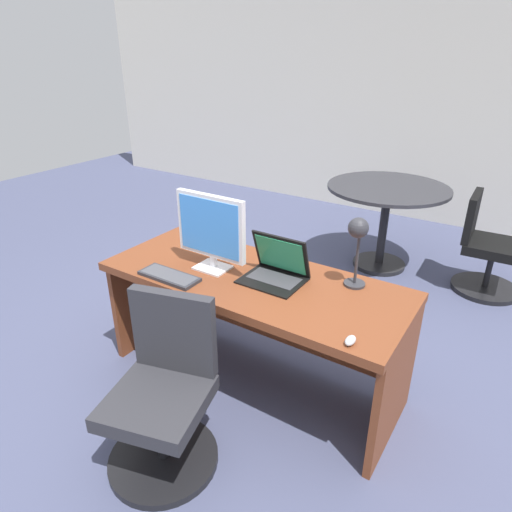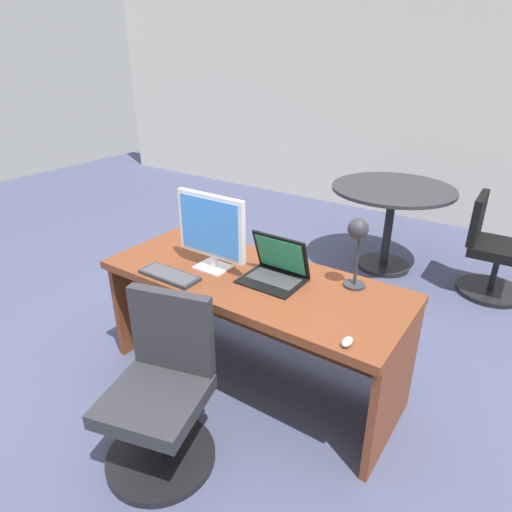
% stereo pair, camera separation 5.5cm
% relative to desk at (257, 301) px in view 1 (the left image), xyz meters
% --- Properties ---
extents(ground, '(12.00, 12.00, 0.00)m').
position_rel_desk_xyz_m(ground, '(0.00, 1.46, -0.55)').
color(ground, '#474C6B').
extents(back_wall, '(10.00, 0.10, 2.80)m').
position_rel_desk_xyz_m(back_wall, '(0.00, 3.61, 0.85)').
color(back_wall, silver).
rests_on(back_wall, ground).
extents(desk, '(1.81, 0.73, 0.74)m').
position_rel_desk_xyz_m(desk, '(0.00, 0.00, 0.00)').
color(desk, brown).
rests_on(desk, ground).
extents(monitor, '(0.46, 0.16, 0.46)m').
position_rel_desk_xyz_m(monitor, '(-0.26, -0.08, 0.44)').
color(monitor, silver).
rests_on(monitor, desk).
extents(laptop, '(0.34, 0.28, 0.26)m').
position_rel_desk_xyz_m(laptop, '(0.12, 0.03, 0.26)').
color(laptop, black).
rests_on(laptop, desk).
extents(keyboard, '(0.37, 0.14, 0.02)m').
position_rel_desk_xyz_m(keyboard, '(-0.40, -0.31, 0.20)').
color(keyboard, '#2D2D33').
rests_on(keyboard, desk).
extents(mouse, '(0.04, 0.08, 0.03)m').
position_rel_desk_xyz_m(mouse, '(0.72, -0.34, 0.20)').
color(mouse, '#B7BABF').
rests_on(mouse, desk).
extents(desk_lamp, '(0.12, 0.14, 0.41)m').
position_rel_desk_xyz_m(desk_lamp, '(0.53, 0.16, 0.48)').
color(desk_lamp, '#2D2D33').
rests_on(desk_lamp, desk).
extents(office_chair, '(0.57, 0.58, 0.88)m').
position_rel_desk_xyz_m(office_chair, '(-0.04, -0.78, -0.20)').
color(office_chair, black).
rests_on(office_chair, ground).
extents(meeting_table, '(1.10, 1.10, 0.80)m').
position_rel_desk_xyz_m(meeting_table, '(0.13, 2.01, 0.05)').
color(meeting_table, black).
rests_on(meeting_table, ground).
extents(meeting_chair_near, '(0.56, 0.56, 0.85)m').
position_rel_desk_xyz_m(meeting_chair_near, '(1.02, 2.04, -0.20)').
color(meeting_chair_near, black).
rests_on(meeting_chair_near, ground).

